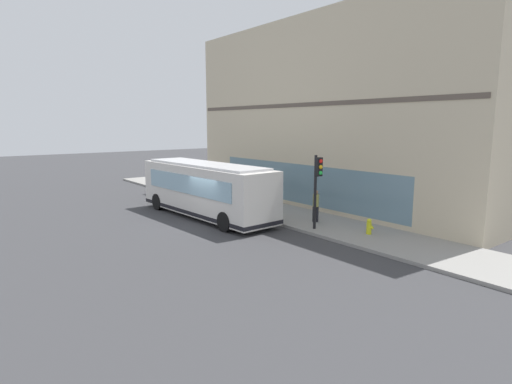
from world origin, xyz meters
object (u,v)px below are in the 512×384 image
at_px(pedestrian_by_light_pole, 214,182).
at_px(traffic_light_near_corner, 317,178).
at_px(city_bus_nearside, 206,190).
at_px(fire_hydrant, 369,226).
at_px(pedestrian_walking_along_curb, 316,204).

bearing_deg(pedestrian_by_light_pole, traffic_light_near_corner, -94.96).
height_order(city_bus_nearside, fire_hydrant, city_bus_nearside).
bearing_deg(pedestrian_by_light_pole, fire_hydrant, -88.46).
relative_size(fire_hydrant, pedestrian_by_light_pole, 0.41).
distance_m(pedestrian_walking_along_curb, pedestrian_by_light_pole, 9.72).
bearing_deg(traffic_light_near_corner, fire_hydrant, -59.22).
bearing_deg(city_bus_nearside, traffic_light_near_corner, -68.26).
height_order(city_bus_nearside, pedestrian_by_light_pole, city_bus_nearside).
bearing_deg(traffic_light_near_corner, city_bus_nearside, 111.74).
relative_size(traffic_light_near_corner, fire_hydrant, 4.90).
xyz_separation_m(city_bus_nearside, pedestrian_by_light_pole, (3.44, 4.55, -0.34)).
bearing_deg(fire_hydrant, traffic_light_near_corner, 120.78).
bearing_deg(fire_hydrant, pedestrian_walking_along_curb, 93.78).
height_order(pedestrian_walking_along_curb, pedestrian_by_light_pole, pedestrian_by_light_pole).
bearing_deg(traffic_light_near_corner, pedestrian_by_light_pole, 85.04).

